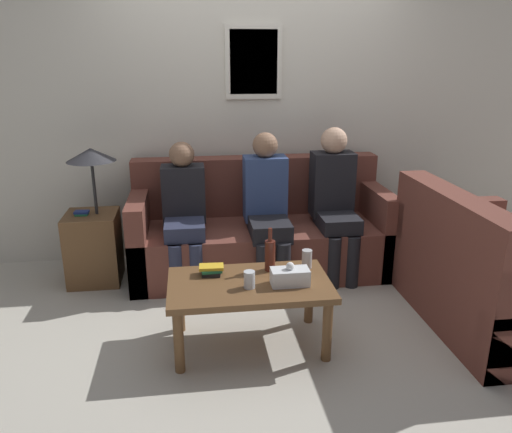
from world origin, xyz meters
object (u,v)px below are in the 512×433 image
person_right (335,197)px  drinking_glass (249,280)px  couch_main (260,233)px  coffee_table (249,291)px  person_left (184,209)px  wine_bottle (270,254)px  couch_side (483,279)px  person_middle (267,204)px

person_right → drinking_glass: bearing=-127.1°
person_right → couch_main: bearing=165.8°
coffee_table → person_left: size_ratio=0.89×
couch_main → wine_bottle: (-0.08, -1.02, 0.23)m
couch_main → couch_side: same height
drinking_glass → person_right: size_ratio=0.09×
wine_bottle → coffee_table: bearing=-133.8°
person_left → person_middle: bearing=-3.7°
couch_side → drinking_glass: couch_side is taller
drinking_glass → person_left: size_ratio=0.09×
couch_side → person_left: size_ratio=1.22×
wine_bottle → person_middle: bearing=82.5°
couch_side → person_right: 1.27m
person_left → drinking_glass: bearing=-70.8°
couch_main → couch_side: size_ratio=1.56×
person_middle → person_right: size_ratio=0.98×
couch_main → couch_side: (1.37, -1.10, 0.00)m
drinking_glass → person_right: (0.84, 1.10, 0.17)m
couch_main → person_middle: bearing=-81.4°
coffee_table → wine_bottle: (0.15, 0.16, 0.17)m
couch_side → person_right: (-0.77, 0.95, 0.33)m
couch_main → drinking_glass: couch_main is taller
drinking_glass → person_middle: size_ratio=0.09×
wine_bottle → person_left: size_ratio=0.26×
wine_bottle → person_right: size_ratio=0.24×
drinking_glass → person_right: bearing=52.9°
person_left → couch_main: bearing=13.7°
couch_main → person_middle: size_ratio=1.79×
person_middle → person_right: bearing=4.5°
coffee_table → person_left: 1.12m
drinking_glass → person_left: (-0.38, 1.10, 0.12)m
couch_side → couch_main: bearing=51.1°
person_left → coffee_table: bearing=-69.1°
coffee_table → wine_bottle: size_ratio=3.46×
coffee_table → person_left: bearing=110.9°
coffee_table → person_right: person_right is taller
couch_side → drinking_glass: 1.62m
wine_bottle → person_middle: 0.84m
coffee_table → person_middle: bearing=75.1°
couch_side → wine_bottle: 1.47m
wine_bottle → person_middle: (0.11, 0.83, 0.09)m
couch_side → drinking_glass: (-1.61, -0.15, 0.17)m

